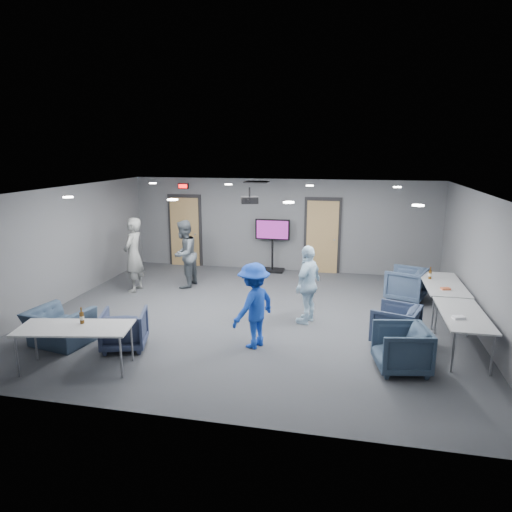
% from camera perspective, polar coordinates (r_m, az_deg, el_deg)
% --- Properties ---
extents(floor, '(9.00, 9.00, 0.00)m').
position_cam_1_polar(floor, '(10.00, -0.43, -7.45)').
color(floor, '#36383D').
rests_on(floor, ground).
extents(ceiling, '(9.00, 9.00, 0.00)m').
position_cam_1_polar(ceiling, '(9.39, -0.46, 8.15)').
color(ceiling, white).
rests_on(ceiling, wall_back).
extents(wall_back, '(9.00, 0.02, 2.70)m').
position_cam_1_polar(wall_back, '(13.47, 3.23, 3.86)').
color(wall_back, slate).
rests_on(wall_back, floor).
extents(wall_front, '(9.00, 0.02, 2.70)m').
position_cam_1_polar(wall_front, '(5.93, -8.88, -8.46)').
color(wall_front, slate).
rests_on(wall_front, floor).
extents(wall_left, '(0.02, 8.00, 2.70)m').
position_cam_1_polar(wall_left, '(11.43, -23.06, 1.15)').
color(wall_left, slate).
rests_on(wall_left, floor).
extents(wall_right, '(0.02, 8.00, 2.70)m').
position_cam_1_polar(wall_right, '(9.71, 26.46, -1.15)').
color(wall_right, slate).
rests_on(wall_right, floor).
extents(door_left, '(1.06, 0.17, 2.24)m').
position_cam_1_polar(door_left, '(14.23, -8.85, 3.08)').
color(door_left, black).
rests_on(door_left, wall_back).
extents(door_right, '(1.06, 0.17, 2.24)m').
position_cam_1_polar(door_right, '(13.34, 8.29, 2.43)').
color(door_right, black).
rests_on(door_right, wall_back).
extents(exit_sign, '(0.32, 0.08, 0.16)m').
position_cam_1_polar(exit_sign, '(14.04, -9.08, 8.62)').
color(exit_sign, black).
rests_on(exit_sign, wall_back).
extents(hvac_diffuser, '(0.60, 0.60, 0.03)m').
position_cam_1_polar(hvac_diffuser, '(12.23, 0.09, 9.24)').
color(hvac_diffuser, black).
rests_on(hvac_diffuser, ceiling).
extents(downlights, '(6.18, 3.78, 0.02)m').
position_cam_1_polar(downlights, '(9.39, -0.46, 8.06)').
color(downlights, white).
rests_on(downlights, ceiling).
extents(person_a, '(0.46, 0.69, 1.88)m').
position_cam_1_polar(person_a, '(11.87, -15.06, 0.14)').
color(person_a, gray).
rests_on(person_a, floor).
extents(person_b, '(0.74, 0.91, 1.76)m').
position_cam_1_polar(person_b, '(11.97, -9.00, 0.25)').
color(person_b, '#525B63').
rests_on(person_b, floor).
extents(person_c, '(0.71, 1.04, 1.64)m').
position_cam_1_polar(person_c, '(9.44, 6.52, -3.55)').
color(person_c, '#C6E7FF').
rests_on(person_c, floor).
extents(person_d, '(0.99, 1.17, 1.57)m').
position_cam_1_polar(person_d, '(8.25, -0.27, -6.20)').
color(person_d, '#1C44BA').
rests_on(person_d, floor).
extents(chair_right_a, '(1.09, 1.08, 0.78)m').
position_cam_1_polar(chair_right_a, '(11.47, 18.22, -3.36)').
color(chair_right_a, '#3E506B').
rests_on(chair_right_a, floor).
extents(chair_right_b, '(1.01, 0.99, 0.73)m').
position_cam_1_polar(chair_right_b, '(8.91, 17.04, -8.18)').
color(chair_right_b, '#34405B').
rests_on(chair_right_b, floor).
extents(chair_right_c, '(0.96, 0.94, 0.75)m').
position_cam_1_polar(chair_right_c, '(7.89, 17.71, -10.95)').
color(chair_right_c, '#334559').
rests_on(chair_right_c, floor).
extents(chair_front_a, '(0.96, 0.97, 0.71)m').
position_cam_1_polar(chair_front_a, '(8.68, -16.13, -8.77)').
color(chair_front_a, '#323B57').
rests_on(chair_front_a, floor).
extents(chair_front_b, '(1.18, 1.08, 0.67)m').
position_cam_1_polar(chair_front_b, '(9.22, -23.35, -8.16)').
color(chair_front_b, '#34465B').
rests_on(chair_front_b, floor).
extents(table_right_a, '(0.80, 1.91, 0.73)m').
position_cam_1_polar(table_right_a, '(10.57, 22.36, -3.39)').
color(table_right_a, '#A8ABAD').
rests_on(table_right_a, floor).
extents(table_right_b, '(0.74, 1.78, 0.73)m').
position_cam_1_polar(table_right_b, '(8.80, 24.48, -6.86)').
color(table_right_b, '#A8ABAD').
rests_on(table_right_b, floor).
extents(table_front_left, '(1.91, 1.08, 0.73)m').
position_cam_1_polar(table_front_left, '(8.01, -21.72, -8.54)').
color(table_front_left, '#A8ABAD').
rests_on(table_front_left, floor).
extents(bottle_front, '(0.07, 0.07, 0.28)m').
position_cam_1_polar(bottle_front, '(8.07, -20.94, -7.19)').
color(bottle_front, '#53320E').
rests_on(bottle_front, table_front_left).
extents(bottle_right, '(0.07, 0.07, 0.28)m').
position_cam_1_polar(bottle_right, '(10.78, 20.93, -2.17)').
color(bottle_right, '#53320E').
rests_on(bottle_right, table_right_a).
extents(snack_box, '(0.20, 0.16, 0.04)m').
position_cam_1_polar(snack_box, '(10.11, 22.62, -3.79)').
color(snack_box, '#C95932').
rests_on(snack_box, table_right_a).
extents(wrapper, '(0.22, 0.18, 0.04)m').
position_cam_1_polar(wrapper, '(8.50, 24.00, -7.03)').
color(wrapper, white).
rests_on(wrapper, table_right_b).
extents(tv_stand, '(1.02, 0.48, 1.56)m').
position_cam_1_polar(tv_stand, '(13.34, 2.07, 1.75)').
color(tv_stand, black).
rests_on(tv_stand, floor).
extents(projector, '(0.46, 0.42, 0.37)m').
position_cam_1_polar(projector, '(10.45, -0.81, 7.02)').
color(projector, black).
rests_on(projector, ceiling).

